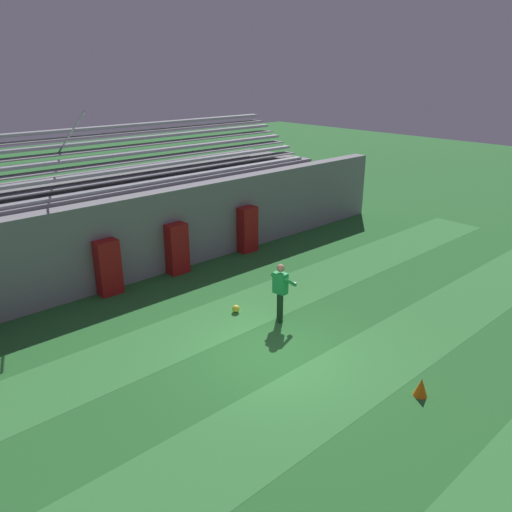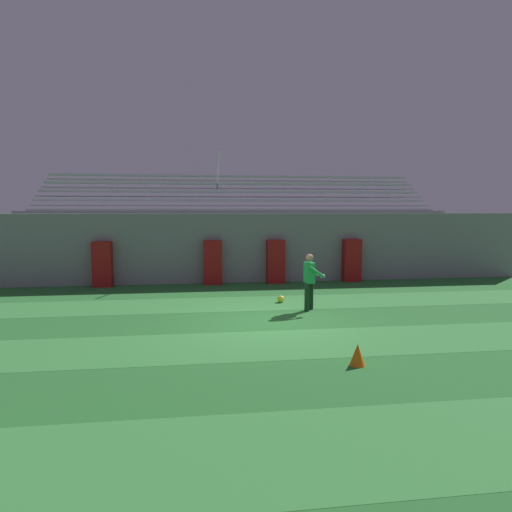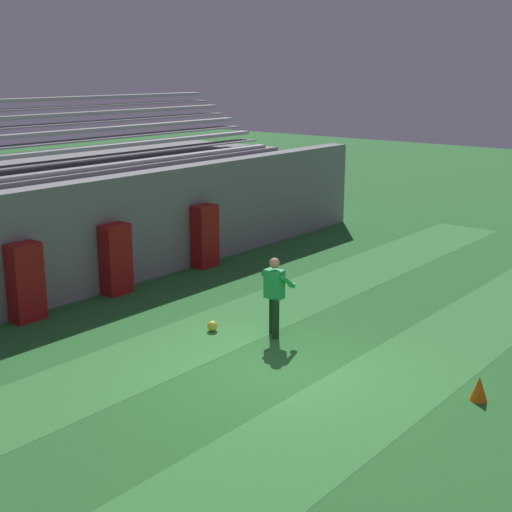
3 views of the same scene
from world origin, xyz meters
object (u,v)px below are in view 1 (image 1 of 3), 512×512
(padding_pillar_gate_right, at_px, (177,249))
(padding_pillar_far_right, at_px, (248,230))
(padding_pillar_gate_left, at_px, (108,268))
(goalkeeper, at_px, (281,288))
(soccer_ball, at_px, (236,309))
(traffic_cone, at_px, (421,387))

(padding_pillar_gate_right, bearing_deg, padding_pillar_far_right, 0.00)
(padding_pillar_gate_left, xyz_separation_m, padding_pillar_far_right, (5.70, 0.00, 0.00))
(padding_pillar_far_right, bearing_deg, goalkeeper, -122.13)
(goalkeeper, bearing_deg, padding_pillar_gate_right, 92.10)
(padding_pillar_gate_right, height_order, soccer_ball, padding_pillar_gate_right)
(padding_pillar_gate_right, xyz_separation_m, goalkeeper, (0.18, -4.78, 0.08))
(goalkeeper, relative_size, traffic_cone, 3.98)
(padding_pillar_gate_right, distance_m, traffic_cone, 9.29)
(soccer_ball, bearing_deg, padding_pillar_gate_right, 82.77)
(soccer_ball, bearing_deg, padding_pillar_far_right, 44.81)
(padding_pillar_gate_right, height_order, traffic_cone, padding_pillar_gate_right)
(padding_pillar_far_right, xyz_separation_m, soccer_ball, (-3.63, -3.61, -0.76))
(padding_pillar_gate_left, relative_size, padding_pillar_gate_right, 1.00)
(soccer_ball, bearing_deg, goalkeeper, -61.52)
(goalkeeper, distance_m, soccer_ball, 1.57)
(goalkeeper, relative_size, soccer_ball, 7.59)
(padding_pillar_gate_left, distance_m, padding_pillar_far_right, 5.70)
(traffic_cone, bearing_deg, padding_pillar_gate_left, 104.99)
(padding_pillar_gate_left, xyz_separation_m, padding_pillar_gate_right, (2.52, 0.00, 0.00))
(soccer_ball, bearing_deg, traffic_cone, -85.76)
(padding_pillar_far_right, relative_size, traffic_cone, 4.14)
(padding_pillar_far_right, distance_m, soccer_ball, 5.18)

